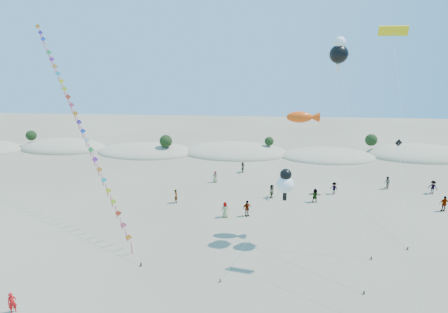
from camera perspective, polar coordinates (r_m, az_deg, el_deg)
dune_ridge at (r=66.64m, az=2.59°, el=0.58°), size 145.30×11.49×5.57m
kite_train at (r=45.10m, az=-21.63°, el=5.85°), size 19.28×22.16×21.71m
fish_kite at (r=37.25m, az=11.96°, el=5.86°), size 5.73×11.19×12.60m
cartoon_kite_low at (r=35.72m, az=9.33°, el=-3.91°), size 6.52×7.68×7.72m
cartoon_kite_high at (r=36.41m, az=17.13°, el=14.96°), size 4.48×5.71×19.50m
parafoil_kite at (r=33.29m, az=24.45°, el=16.31°), size 2.22×11.70×20.26m
dark_kite at (r=46.26m, az=25.34°, el=-1.70°), size 2.87×11.59×8.07m
flyer_foreground at (r=33.13m, az=-29.57°, el=-18.82°), size 0.70×0.67×1.62m
beachgoers at (r=49.24m, az=13.08°, el=-5.03°), size 33.76×16.44×1.89m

